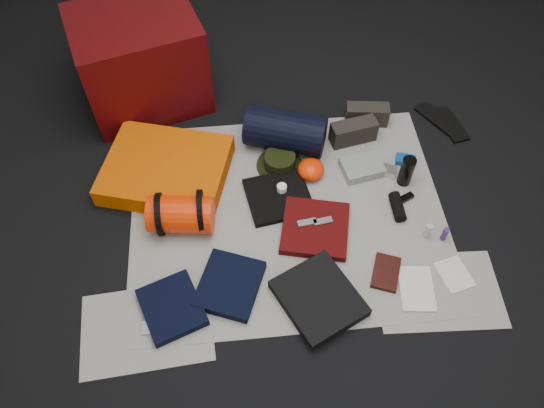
{
  "coord_description": "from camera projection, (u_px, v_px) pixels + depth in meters",
  "views": [
    {
      "loc": [
        -0.23,
        -1.52,
        2.26
      ],
      "look_at": [
        -0.08,
        0.0,
        0.1
      ],
      "focal_mm": 35.0,
      "sensor_mm": 36.0,
      "label": 1
    }
  ],
  "objects": [
    {
      "name": "paperback_book",
      "position": [
        386.0,
        273.0,
        2.51
      ],
      "size": [
        0.18,
        0.22,
        0.03
      ],
      "primitive_type": "cube",
      "rotation": [
        0.0,
        0.0,
        -0.38
      ],
      "color": "black",
      "rests_on": "newspaper_mat"
    },
    {
      "name": "toiletry_clear",
      "position": [
        428.0,
        231.0,
        2.61
      ],
      "size": [
        0.03,
        0.03,
        0.09
      ],
      "primitive_type": "cylinder",
      "rotation": [
        0.0,
        0.0,
        0.04
      ],
      "color": "#AFB4B0",
      "rests_on": "newspaper_mat"
    },
    {
      "name": "energy_bar_a",
      "position": [
        307.0,
        223.0,
        2.63
      ],
      "size": [
        0.1,
        0.05,
        0.01
      ],
      "primitive_type": "cube",
      "rotation": [
        0.0,
        0.0,
        0.14
      ],
      "color": "#BCBBC1",
      "rests_on": "red_shirt"
    },
    {
      "name": "red_cabinet",
      "position": [
        141.0,
        61.0,
        3.0
      ],
      "size": [
        0.79,
        0.72,
        0.55
      ],
      "primitive_type": "cube",
      "rotation": [
        0.0,
        0.0,
        0.29
      ],
      "color": "#480507",
      "rests_on": "floor"
    },
    {
      "name": "orange_stuff_sack",
      "position": [
        311.0,
        170.0,
        2.83
      ],
      "size": [
        0.16,
        0.16,
        0.09
      ],
      "primitive_type": "ellipsoid",
      "rotation": [
        0.0,
        0.0,
        0.11
      ],
      "color": "#F52D04",
      "rests_on": "newspaper_mat"
    },
    {
      "name": "compact_camera",
      "position": [
        386.0,
        171.0,
        2.86
      ],
      "size": [
        0.12,
        0.1,
        0.04
      ],
      "primitive_type": "cube",
      "rotation": [
        0.0,
        0.0,
        -0.43
      ],
      "color": "#BCBBC1",
      "rests_on": "newspaper_mat"
    },
    {
      "name": "flip_flop_right",
      "position": [
        451.0,
        124.0,
        3.08
      ],
      "size": [
        0.15,
        0.29,
        0.02
      ],
      "primitive_type": "cube",
      "rotation": [
        0.0,
        0.0,
        0.2
      ],
      "color": "black",
      "rests_on": "floor"
    },
    {
      "name": "red_shirt",
      "position": [
        315.0,
        228.0,
        2.65
      ],
      "size": [
        0.39,
        0.39,
        0.04
      ],
      "primitive_type": "cube",
      "rotation": [
        0.0,
        0.0,
        -0.24
      ],
      "color": "#480708",
      "rests_on": "newspaper_mat"
    },
    {
      "name": "trousers_navy_a",
      "position": [
        172.0,
        307.0,
        2.4
      ],
      "size": [
        0.34,
        0.36,
        0.05
      ],
      "primitive_type": "cube",
      "rotation": [
        0.0,
        0.0,
        0.36
      ],
      "color": "black",
      "rests_on": "newspaper_mat"
    },
    {
      "name": "newspaper_sheet_front_left",
      "position": [
        147.0,
        327.0,
        2.37
      ],
      "size": [
        0.61,
        0.44,
        0.0
      ],
      "primitive_type": "cube",
      "rotation": [
        0.0,
        0.0,
        0.07
      ],
      "color": "#B4B0A6",
      "rests_on": "floor"
    },
    {
      "name": "stuff_sack",
      "position": [
        181.0,
        214.0,
        2.61
      ],
      "size": [
        0.34,
        0.23,
        0.19
      ],
      "primitive_type": "cylinder",
      "rotation": [
        0.0,
        1.57,
        -0.13
      ],
      "color": "#F52D04",
      "rests_on": "newspaper_mat"
    },
    {
      "name": "water_bottle",
      "position": [
        406.0,
        171.0,
        2.77
      ],
      "size": [
        0.07,
        0.07,
        0.18
      ],
      "primitive_type": "cylinder",
      "rotation": [
        0.0,
        0.0,
        0.05
      ],
      "color": "black",
      "rests_on": "newspaper_mat"
    },
    {
      "name": "map_booklet",
      "position": [
        417.0,
        289.0,
        2.47
      ],
      "size": [
        0.18,
        0.25,
        0.01
      ],
      "primitive_type": "cube",
      "rotation": [
        0.0,
        0.0,
        -0.12
      ],
      "color": "silver",
      "rests_on": "newspaper_mat"
    },
    {
      "name": "trousers_navy_b",
      "position": [
        230.0,
        285.0,
        2.46
      ],
      "size": [
        0.36,
        0.38,
        0.05
      ],
      "primitive_type": "cube",
      "rotation": [
        0.0,
        0.0,
        -0.38
      ],
      "color": "black",
      "rests_on": "newspaper_mat"
    },
    {
      "name": "map_printout",
      "position": [
        455.0,
        274.0,
        2.52
      ],
      "size": [
        0.17,
        0.2,
        0.01
      ],
      "primitive_type": "cube",
      "rotation": [
        0.0,
        0.0,
        0.24
      ],
      "color": "silver",
      "rests_on": "newspaper_mat"
    },
    {
      "name": "energy_bar_b",
      "position": [
        323.0,
        221.0,
        2.64
      ],
      "size": [
        0.1,
        0.05,
        0.01
      ],
      "primitive_type": "cube",
      "rotation": [
        0.0,
        0.0,
        0.14
      ],
      "color": "#BCBBC1",
      "rests_on": "red_shirt"
    },
    {
      "name": "floor",
      "position": [
        288.0,
        215.0,
        2.74
      ],
      "size": [
        4.5,
        4.5,
        0.02
      ],
      "primitive_type": "cube",
      "color": "black",
      "rests_on": "ground"
    },
    {
      "name": "newspaper_sheet_front_right",
      "position": [
        438.0,
        291.0,
        2.48
      ],
      "size": [
        0.6,
        0.43,
        0.0
      ],
      "primitive_type": "cube",
      "rotation": [
        0.0,
        0.0,
        -0.05
      ],
      "color": "#B4B0A6",
      "rests_on": "floor"
    },
    {
      "name": "boonie_crown",
      "position": [
        280.0,
        160.0,
        2.87
      ],
      "size": [
        0.17,
        0.17,
        0.07
      ],
      "primitive_type": "cylinder",
      "color": "black",
      "rests_on": "boonie_brim"
    },
    {
      "name": "sack_strap_right",
      "position": [
        201.0,
        211.0,
        2.6
      ],
      "size": [
        0.03,
        0.22,
        0.22
      ],
      "primitive_type": "cylinder",
      "rotation": [
        0.0,
        1.57,
        0.0
      ],
      "color": "black",
      "rests_on": "newspaper_mat"
    },
    {
      "name": "first_aid_pouch",
      "position": [
        362.0,
        167.0,
        2.87
      ],
      "size": [
        0.24,
        0.2,
        0.05
      ],
      "primitive_type": "cube",
      "rotation": [
        0.0,
        0.0,
        0.19
      ],
      "color": "gray",
      "rests_on": "newspaper_mat"
    },
    {
      "name": "black_tshirt",
      "position": [
        279.0,
        197.0,
        2.77
      ],
      "size": [
        0.37,
        0.35,
        0.03
      ],
      "primitive_type": "cube",
      "rotation": [
        0.0,
        0.0,
        0.16
      ],
      "color": "black",
      "rests_on": "newspaper_mat"
    },
    {
      "name": "sleeping_pad",
      "position": [
        166.0,
        170.0,
        2.82
      ],
      "size": [
        0.75,
        0.67,
        0.11
      ],
      "primitive_type": "cube",
      "rotation": [
        0.0,
        0.0,
        -0.28
      ],
      "color": "#DD5602",
      "rests_on": "newspaper_mat"
    },
    {
      "name": "flip_flop_left",
      "position": [
        437.0,
        118.0,
        3.11
      ],
      "size": [
        0.23,
        0.29,
        0.02
      ],
      "primitive_type": "cube",
      "rotation": [
        0.0,
        0.0,
        0.55
      ],
      "color": "black",
      "rests_on": "floor"
    },
    {
      "name": "hiking_boot_right",
      "position": [
        367.0,
        114.0,
        3.05
      ],
      "size": [
        0.25,
        0.12,
        0.12
      ],
      "primitive_type": "cube",
      "rotation": [
        0.0,
        0.0,
        -0.13
      ],
      "color": "#2B2621",
      "rests_on": "newspaper_mat"
    },
    {
      "name": "cyan_case",
      "position": [
        405.0,
        160.0,
        2.91
      ],
      "size": [
        0.12,
        0.1,
        0.03
      ],
      "primitive_type": "cube",
      "rotation": [
        0.0,
        0.0,
        -0.31
      ],
      "color": "navy",
      "rests_on": "newspaper_mat"
    },
    {
      "name": "key_cluster",
      "position": [
        148.0,
        328.0,
        2.36
      ],
      "size": [
        0.06,
        0.06,
        0.01
      ],
      "primitive_type": "cube",
      "rotation": [
        0.0,
        0.0,
        -0.01
      ],
      "color": "#BCBBC1",
      "rests_on": "newspaper_mat"
    },
    {
      "name": "tape_roll",
      "position": [
        282.0,
        188.0,
        2.76
      ],
      "size": [
        0.05,
        0.05,
        0.04
      ],
      "primitive_type": "cylinder",
      "color": "white",
      "rests_on": "black_tshirt"
    },
    {
      "name": "sunglasses",
      "position": [
        406.0,
        198.0,
        2.77
      ],
      "size": [
        0.09,
        0.07,
        0.02
      ],
      "primitive_type": "cube",
      "rotation": [
        0.0,
        0.0,
        0.44
      ],
      "color": "black",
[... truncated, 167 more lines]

